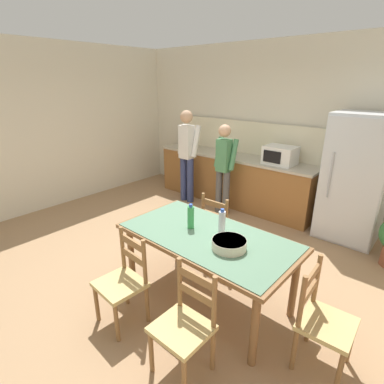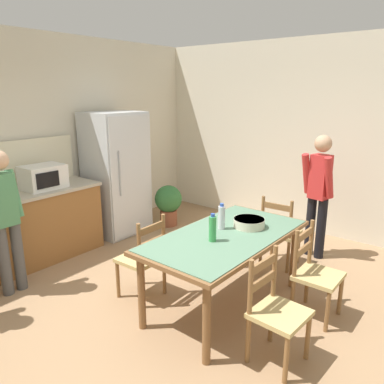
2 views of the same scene
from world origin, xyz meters
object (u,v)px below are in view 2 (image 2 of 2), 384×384
Objects in this scene: dining_table at (226,242)px; bottle_off_centre at (222,217)px; serving_bowl at (249,222)px; chair_head_end at (280,232)px; bottle_near_centre at (213,228)px; microwave at (43,177)px; chair_side_near_right at (315,274)px; chair_side_far_left at (143,258)px; person_by_table at (319,190)px; potted_plant at (168,202)px; chair_side_near_left at (276,311)px; person_at_counter at (5,215)px; refrigerator at (117,174)px.

bottle_off_centre is at bearing 51.93° from dining_table.
serving_bowl is 0.35× the size of chair_head_end.
dining_table is at bearing -0.77° from bottle_near_centre.
microwave is at bearing 106.50° from serving_bowl.
chair_head_end is at bearing 43.58° from chair_side_near_right.
dining_table is 1.99× the size of chair_side_far_left.
microwave is 3.52m from person_by_table.
potted_plant is (-0.33, 2.31, -0.52)m from person_by_table.
person_at_counter reaches higher than chair_side_near_left.
microwave reaches higher than potted_plant.
potted_plant is (1.64, 2.04, -0.52)m from bottle_near_centre.
chair_side_far_left is 0.58× the size of person_at_counter.
dining_table is (0.45, -2.49, -0.38)m from microwave.
serving_bowl is 2.43m from potted_plant.
chair_head_end reaches higher than potted_plant.
person_by_table is 2.42× the size of potted_plant.
refrigerator reaches higher than microwave.
person_at_counter is (-1.60, 2.74, 0.44)m from chair_side_near_right.
chair_side_near_right is (0.84, -3.26, -0.64)m from microwave.
refrigerator is at bearing 68.85° from bottle_near_centre.
serving_bowl reaches higher than potted_plant.
serving_bowl is at bearing -8.24° from bottle_near_centre.
potted_plant is at bearing 60.50° from chair_side_near_left.
chair_side_far_left is (-0.49, 0.65, -0.47)m from bottle_off_centre.
bottle_off_centre reaches higher than chair_head_end.
serving_bowl is at bearing -40.80° from bottle_off_centre.
serving_bowl is (0.54, -0.08, -0.07)m from bottle_near_centre.
chair_head_end reaches higher than dining_table.
person_by_table is at bearing 16.59° from chair_side_near_left.
person_by_table reaches higher than chair_side_far_left.
microwave is 1.85× the size of bottle_near_centre.
bottle_near_centre is at bearing 128.98° from chair_side_near_right.
person_at_counter is 2.67m from potted_plant.
chair_head_end is 1.00× the size of chair_side_near_right.
dining_table is 0.35m from serving_bowl.
refrigerator is at bearing -58.63° from person_by_table.
person_by_table is at bearing -7.51° from serving_bowl.
refrigerator is at bearing -75.52° from person_at_counter.
bottle_off_centre is 1.11m from chair_side_near_left.
person_by_table reaches higher than chair_head_end.
bottle_near_centre reaches higher than potted_plant.
refrigerator reaches higher than bottle_off_centre.
refrigerator is 1.18× the size of person_at_counter.
person_by_table is (1.65, -0.38, -0.00)m from bottle_off_centre.
person_at_counter reaches higher than potted_plant.
potted_plant is at bearing 55.30° from dining_table.
potted_plant is (1.86, -0.45, -0.70)m from microwave.
bottle_off_centre is at bearing 80.40° from chair_head_end.
microwave is 1.85× the size of bottle_off_centre.
serving_bowl is (0.76, -2.57, -0.25)m from microwave.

